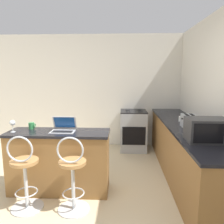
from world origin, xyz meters
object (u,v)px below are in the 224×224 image
at_px(toaster, 189,121).
at_px(stove_range, 133,130).
at_px(laptop, 64,128).
at_px(mug_red, 198,121).
at_px(bar_stool_far, 73,176).
at_px(mug_green, 32,126).
at_px(microwave, 207,130).
at_px(wine_glass_tall, 12,123).
at_px(mug_blue, 193,119).
at_px(bar_stool_near, 25,175).
at_px(mug_white, 181,119).

xyz_separation_m(toaster, stove_range, (-0.76, 1.52, -0.55)).
bearing_deg(stove_range, laptop, -120.68).
bearing_deg(laptop, mug_red, 15.37).
height_order(bar_stool_far, toaster, toaster).
xyz_separation_m(stove_range, mug_green, (-1.59, -1.72, 0.50)).
distance_m(laptop, microwave, 1.89).
bearing_deg(wine_glass_tall, stove_range, 47.08).
bearing_deg(bar_stool_far, wine_glass_tall, 155.85).
height_order(mug_blue, mug_green, mug_green).
bearing_deg(mug_green, bar_stool_near, -77.52).
relative_size(laptop, mug_white, 3.51).
relative_size(bar_stool_far, laptop, 2.94).
bearing_deg(microwave, mug_green, 168.07).
bearing_deg(mug_green, mug_blue, 14.36).
bearing_deg(mug_red, wine_glass_tall, -166.67).
bearing_deg(mug_green, mug_red, 10.24).
bearing_deg(bar_stool_far, mug_white, 37.78).
bearing_deg(stove_range, mug_white, -54.53).
height_order(wine_glass_tall, mug_white, wine_glass_tall).
bearing_deg(wine_glass_tall, bar_stool_far, -24.15).
bearing_deg(wine_glass_tall, mug_green, 45.06).
distance_m(microwave, mug_red, 0.99).
relative_size(microwave, stove_range, 0.53).
relative_size(laptop, mug_green, 3.41).
distance_m(toaster, stove_range, 1.79).
height_order(mug_green, mug_white, mug_green).
bearing_deg(toaster, microwave, -89.64).
height_order(mug_green, wine_glass_tall, wine_glass_tall).
xyz_separation_m(bar_stool_near, bar_stool_far, (0.60, 0.00, 0.00)).
height_order(bar_stool_far, wine_glass_tall, wine_glass_tall).
distance_m(bar_stool_near, mug_blue, 2.77).
bearing_deg(stove_range, toaster, -63.41).
distance_m(bar_stool_far, toaster, 1.88).
relative_size(toaster, stove_range, 0.32).
distance_m(mug_blue, wine_glass_tall, 2.87).
distance_m(stove_range, mug_green, 2.39).
distance_m(bar_stool_far, laptop, 0.74).
bearing_deg(mug_green, bar_stool_far, -39.39).
bearing_deg(mug_blue, microwave, -99.72).
xyz_separation_m(microwave, mug_green, (-2.35, 0.50, -0.09)).
height_order(bar_stool_near, bar_stool_far, same).
height_order(toaster, stove_range, toaster).
xyz_separation_m(bar_stool_near, toaster, (2.22, 0.80, 0.54)).
relative_size(mug_blue, mug_green, 1.01).
bearing_deg(wine_glass_tall, mug_blue, 17.09).
distance_m(toaster, mug_white, 0.45).
height_order(laptop, toaster, laptop).
height_order(mug_green, mug_red, mug_green).
bearing_deg(bar_stool_near, toaster, 19.87).
distance_m(stove_range, wine_glass_tall, 2.67).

